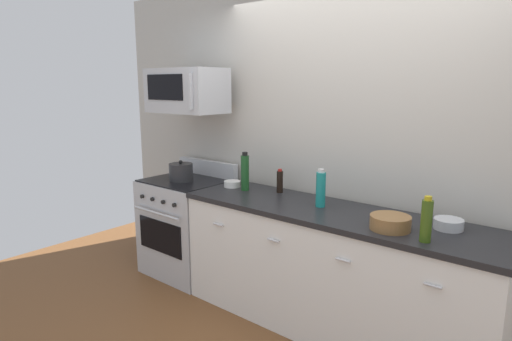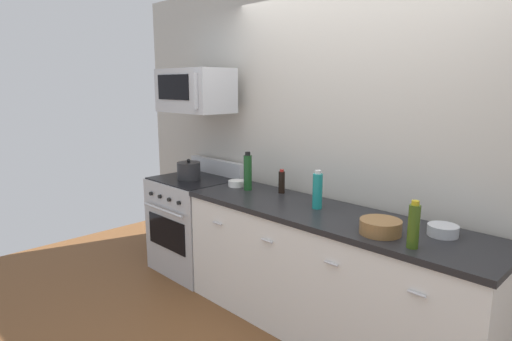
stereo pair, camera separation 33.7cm
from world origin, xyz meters
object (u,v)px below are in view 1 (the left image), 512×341
object	(u,v)px
bottle_wine_green	(245,172)
bowl_wooden_salad	(390,222)
bottle_olive_oil	(426,220)
bowl_white_ceramic	(232,184)
bottle_soy_sauce_dark	(280,181)
bottle_sparkling_teal	(321,189)
stockpot	(181,172)
range_oven	(187,226)
microwave	(186,91)
bowl_steel_prep	(449,224)

from	to	relation	value
bottle_wine_green	bowl_wooden_salad	size ratio (longest dim) A/B	1.31
bottle_olive_oil	bowl_white_ceramic	bearing A→B (deg)	170.74
bottle_soy_sauce_dark	bottle_sparkling_teal	size ratio (longest dim) A/B	0.70
bowl_white_ceramic	stockpot	bearing A→B (deg)	-165.83
bottle_olive_oil	bowl_white_ceramic	size ratio (longest dim) A/B	1.85
bottle_soy_sauce_dark	bottle_olive_oil	bearing A→B (deg)	-16.59
bottle_soy_sauce_dark	bottle_sparkling_teal	xyz separation A→B (m)	(0.48, -0.15, 0.04)
bowl_wooden_salad	bowl_white_ceramic	bearing A→B (deg)	172.22
range_oven	bottle_sparkling_teal	distance (m)	1.56
stockpot	bowl_white_ceramic	bearing A→B (deg)	14.17
bottle_soy_sauce_dark	stockpot	world-z (taller)	same
stockpot	bottle_sparkling_teal	bearing A→B (deg)	3.46
bottle_olive_oil	bowl_wooden_salad	bearing A→B (deg)	161.72
microwave	bottle_olive_oil	distance (m)	2.41
bottle_olive_oil	bottle_wine_green	distance (m)	1.62
bowl_steel_prep	bottle_soy_sauce_dark	bearing A→B (deg)	176.71
bottle_sparkling_teal	stockpot	size ratio (longest dim) A/B	1.28
bottle_sparkling_teal	bowl_wooden_salad	bearing A→B (deg)	-15.23
microwave	bowl_steel_prep	world-z (taller)	microwave
microwave	bowl_wooden_salad	distance (m)	2.20
bottle_soy_sauce_dark	bowl_white_ceramic	distance (m)	0.46
bottle_sparkling_teal	bowl_steel_prep	size ratio (longest dim) A/B	1.58
microwave	bowl_steel_prep	xyz separation A→B (m)	(2.33, 0.06, -0.80)
range_oven	stockpot	bearing A→B (deg)	-90.00
bottle_soy_sauce_dark	bowl_wooden_salad	size ratio (longest dim) A/B	0.80
bottle_sparkling_teal	bowl_wooden_salad	xyz separation A→B (m)	(0.60, -0.16, -0.09)
bottle_wine_green	bowl_steel_prep	xyz separation A→B (m)	(1.64, 0.05, -0.12)
bottle_soy_sauce_dark	bottle_olive_oil	world-z (taller)	bottle_olive_oil
bottle_soy_sauce_dark	bowl_wooden_salad	bearing A→B (deg)	-16.21
bottle_soy_sauce_dark	stockpot	size ratio (longest dim) A/B	0.90
microwave	bowl_wooden_salad	size ratio (longest dim) A/B	2.98
bottle_olive_oil	bowl_steel_prep	size ratio (longest dim) A/B	1.51
range_oven	bowl_steel_prep	bearing A→B (deg)	2.64
stockpot	bowl_wooden_salad	bearing A→B (deg)	-2.11
bowl_white_ceramic	bottle_olive_oil	bearing A→B (deg)	-9.26
range_oven	microwave	xyz separation A→B (m)	(0.00, 0.04, 1.28)
bowl_white_ceramic	stockpot	size ratio (longest dim) A/B	0.66
range_oven	bottle_sparkling_teal	bearing A→B (deg)	1.36
microwave	bottle_olive_oil	xyz separation A→B (m)	(2.29, -0.25, -0.70)
microwave	bottle_sparkling_teal	xyz separation A→B (m)	(1.45, -0.01, -0.70)
range_oven	bottle_wine_green	bearing A→B (deg)	4.99
range_oven	microwave	distance (m)	1.28
bowl_steel_prep	bowl_wooden_salad	world-z (taller)	bowl_wooden_salad
bottle_olive_oil	stockpot	bearing A→B (deg)	176.13
bottle_olive_oil	microwave	bearing A→B (deg)	173.70
range_oven	microwave	world-z (taller)	microwave
bottle_soy_sauce_dark	bowl_white_ceramic	size ratio (longest dim) A/B	1.37
range_oven	bowl_wooden_salad	distance (m)	2.11
bottle_soy_sauce_dark	bowl_white_ceramic	world-z (taller)	bottle_soy_sauce_dark
range_oven	bowl_steel_prep	world-z (taller)	range_oven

